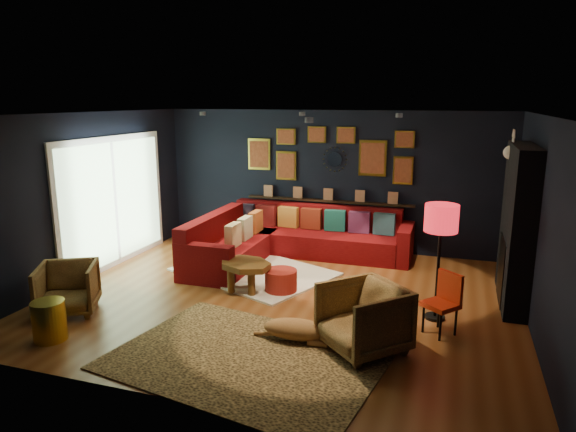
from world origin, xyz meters
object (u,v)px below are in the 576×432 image
(armchair_left, at_px, (67,286))
(floor_lamp, at_px, (441,224))
(sectional, at_px, (283,240))
(coffee_table, at_px, (245,268))
(gold_stool, at_px, (49,321))
(dog, at_px, (296,326))
(pouf, at_px, (281,280))
(armchair_right, at_px, (363,315))
(orange_chair, at_px, (444,298))

(armchair_left, distance_m, floor_lamp, 4.94)
(sectional, relative_size, coffee_table, 3.27)
(sectional, height_order, armchair_left, sectional)
(gold_stool, height_order, dog, gold_stool)
(pouf, distance_m, floor_lamp, 2.47)
(armchair_left, distance_m, dog, 3.14)
(sectional, height_order, pouf, sectional)
(armchair_right, height_order, dog, armchair_right)
(orange_chair, bearing_deg, armchair_left, -129.15)
(gold_stool, relative_size, floor_lamp, 0.32)
(gold_stool, height_order, orange_chair, orange_chair)
(sectional, bearing_deg, coffee_table, -89.53)
(pouf, bearing_deg, dog, -64.47)
(sectional, distance_m, floor_lamp, 3.44)
(sectional, height_order, armchair_right, sectional)
(sectional, xyz_separation_m, armchair_right, (1.98, -3.01, 0.10))
(dog, bearing_deg, armchair_right, -2.12)
(pouf, bearing_deg, floor_lamp, -6.46)
(coffee_table, bearing_deg, pouf, 16.27)
(gold_stool, distance_m, orange_chair, 4.72)
(armchair_left, xyz_separation_m, orange_chair, (4.77, 0.93, 0.07))
(sectional, relative_size, armchair_left, 4.59)
(coffee_table, distance_m, dog, 1.74)
(coffee_table, xyz_separation_m, pouf, (0.51, 0.15, -0.19))
(orange_chair, bearing_deg, pouf, -155.90)
(gold_stool, relative_size, dog, 0.45)
(sectional, xyz_separation_m, pouf, (0.52, -1.61, -0.13))
(orange_chair, height_order, floor_lamp, floor_lamp)
(sectional, relative_size, pouf, 7.17)
(pouf, height_order, floor_lamp, floor_lamp)
(coffee_table, relative_size, dog, 0.97)
(armchair_left, height_order, gold_stool, armchair_left)
(coffee_table, bearing_deg, gold_stool, -126.60)
(orange_chair, bearing_deg, armchair_right, -98.88)
(coffee_table, height_order, armchair_right, armchair_right)
(armchair_left, height_order, floor_lamp, floor_lamp)
(sectional, xyz_separation_m, orange_chair, (2.84, -2.26, 0.12))
(coffee_table, xyz_separation_m, gold_stool, (-1.60, -2.15, -0.14))
(armchair_right, bearing_deg, sectional, 167.41)
(armchair_right, relative_size, dog, 0.79)
(pouf, xyz_separation_m, gold_stool, (-2.11, -2.30, 0.05))
(armchair_right, bearing_deg, armchair_left, -133.35)
(floor_lamp, distance_m, dog, 2.21)
(pouf, distance_m, orange_chair, 2.42)
(gold_stool, xyz_separation_m, dog, (2.78, 0.89, -0.05))
(pouf, relative_size, gold_stool, 0.99)
(coffee_table, relative_size, armchair_left, 1.40)
(sectional, distance_m, pouf, 1.70)
(coffee_table, distance_m, armchair_left, 2.42)
(coffee_table, distance_m, orange_chair, 2.87)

